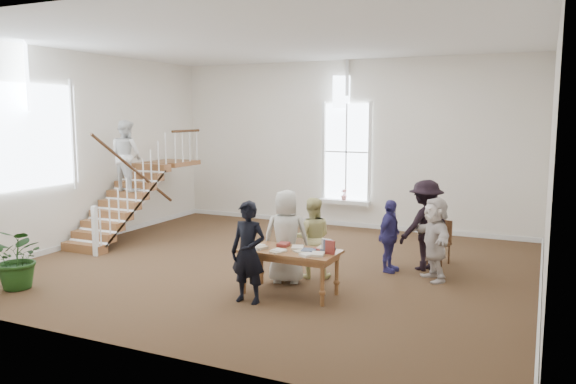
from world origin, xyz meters
The scene contains 12 objects.
ground centered at (0.00, 0.00, 0.00)m, with size 10.00×10.00×0.00m, color #432A1A.
room_shell centered at (0.00, 4.39, 0.40)m, with size 10.49×10.00×10.00m.
staircase centered at (-4.34, 0.75, 1.62)m, with size 1.10×4.10×2.92m.
library_table centered at (1.08, -1.56, 0.70)m, with size 1.68×0.87×0.84m.
police_officer centered at (0.62, -2.21, 0.84)m, with size 0.61×0.40×1.67m, color black.
elderly_woman centered at (0.72, -0.96, 0.86)m, with size 0.84×0.54×1.71m, color beige.
person_yellow centered at (1.02, -0.46, 0.76)m, with size 0.74×0.58×1.52m, color #D9D188.
woman_cluster_a centered at (2.24, 0.52, 0.71)m, with size 0.83×0.35×1.42m, color navy.
woman_cluster_b centered at (2.84, 0.97, 0.89)m, with size 1.16×0.66×1.79m, color black.
woman_cluster_c centered at (3.14, 0.32, 0.78)m, with size 1.45×0.46×1.56m, color silver.
floor_plant centered at (-3.40, -3.27, 0.55)m, with size 0.99×0.86×1.11m, color #193C13.
side_chair centered at (3.04, 1.57, 0.50)m, with size 0.49×0.49×0.90m.
Camera 1 is at (4.93, -10.01, 3.06)m, focal length 35.00 mm.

